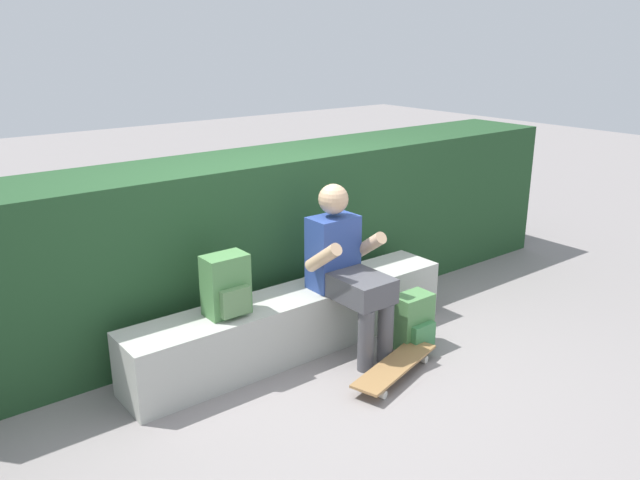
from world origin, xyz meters
The scene contains 7 objects.
ground_plane centered at (0.00, 0.00, 0.00)m, with size 24.00×24.00×0.00m, color gray.
bench_main centered at (0.00, 0.28, 0.22)m, with size 2.51×0.41×0.44m.
person_skater centered at (0.29, 0.07, 0.64)m, with size 0.49×0.62×1.19m.
skateboard_near_person centered at (0.30, -0.43, 0.07)m, with size 0.82×0.41×0.09m.
backpack_on_bench centered at (-0.54, 0.27, 0.63)m, with size 0.28×0.23×0.40m.
backpack_on_ground centered at (0.70, -0.20, 0.19)m, with size 0.28×0.23×0.40m.
hedge_row centered at (0.46, 1.02, 0.64)m, with size 5.57×0.77×1.28m.
Camera 1 is at (-2.41, -3.08, 2.17)m, focal length 35.97 mm.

